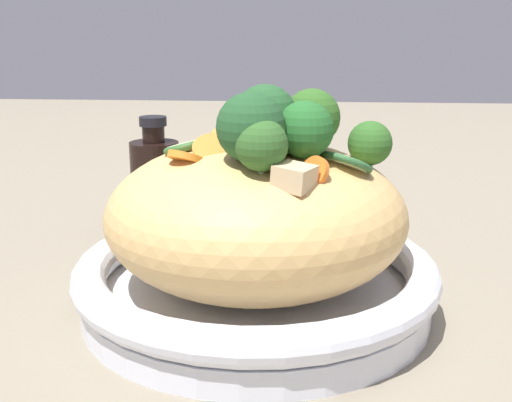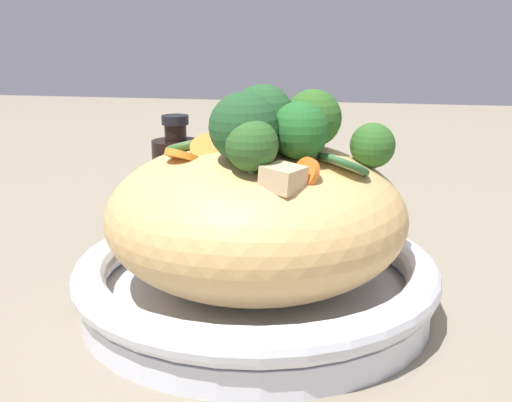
# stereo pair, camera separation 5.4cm
# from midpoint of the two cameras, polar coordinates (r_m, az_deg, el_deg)

# --- Properties ---
(ground_plane) EXTENTS (3.00, 3.00, 0.00)m
(ground_plane) POSITION_cam_midpoint_polar(r_m,az_deg,el_deg) (0.58, -2.73, -9.38)
(ground_plane) COLOR gray
(serving_bowl) EXTENTS (0.31, 0.31, 0.05)m
(serving_bowl) POSITION_cam_midpoint_polar(r_m,az_deg,el_deg) (0.57, -2.77, -6.99)
(serving_bowl) COLOR white
(serving_bowl) RESTS_ON ground_plane
(noodle_heap) EXTENTS (0.25, 0.25, 0.13)m
(noodle_heap) POSITION_cam_midpoint_polar(r_m,az_deg,el_deg) (0.55, -2.85, -1.27)
(noodle_heap) COLOR tan
(noodle_heap) RESTS_ON serving_bowl
(broccoli_florets) EXTENTS (0.13, 0.15, 0.08)m
(broccoli_florets) POSITION_cam_midpoint_polar(r_m,az_deg,el_deg) (0.50, -0.48, 6.33)
(broccoli_florets) COLOR #A0C474
(broccoli_florets) RESTS_ON serving_bowl
(carrot_coins) EXTENTS (0.11, 0.13, 0.03)m
(carrot_coins) POSITION_cam_midpoint_polar(r_m,az_deg,el_deg) (0.53, -4.56, 4.58)
(carrot_coins) COLOR orange
(carrot_coins) RESTS_ON serving_bowl
(zucchini_slices) EXTENTS (0.08, 0.18, 0.04)m
(zucchini_slices) POSITION_cam_midpoint_polar(r_m,az_deg,el_deg) (0.52, -1.68, 4.24)
(zucchini_slices) COLOR #C0D798
(zucchini_slices) RESTS_ON serving_bowl
(chicken_chunks) EXTENTS (0.14, 0.08, 0.04)m
(chicken_chunks) POSITION_cam_midpoint_polar(r_m,az_deg,el_deg) (0.53, -1.64, 5.09)
(chicken_chunks) COLOR #D1B68A
(chicken_chunks) RESTS_ON serving_bowl
(soy_sauce_bottle) EXTENTS (0.06, 0.06, 0.13)m
(soy_sauce_bottle) POSITION_cam_midpoint_polar(r_m,az_deg,el_deg) (0.79, -10.64, 1.53)
(soy_sauce_bottle) COLOR black
(soy_sauce_bottle) RESTS_ON ground_plane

